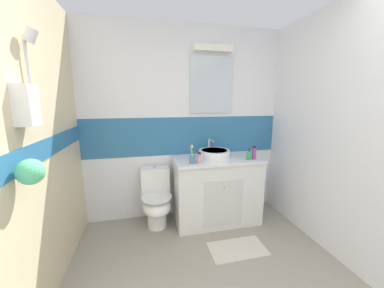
{
  "coord_description": "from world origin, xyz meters",
  "views": [
    {
      "loc": [
        -0.54,
        -0.4,
        1.56
      ],
      "look_at": [
        -0.03,
        1.86,
        1.1
      ],
      "focal_mm": 20.24,
      "sensor_mm": 36.0,
      "label": 1
    }
  ],
  "objects_px": {
    "toilet": "(156,200)",
    "sink_basin": "(214,153)",
    "toothbrush_cup": "(192,159)",
    "deodorant_spray_can": "(254,153)",
    "lotion_bottle_short": "(199,158)",
    "soap_dispenser": "(249,155)"
  },
  "relations": [
    {
      "from": "sink_basin",
      "to": "soap_dispenser",
      "type": "bearing_deg",
      "value": -29.49
    },
    {
      "from": "deodorant_spray_can",
      "to": "soap_dispenser",
      "type": "bearing_deg",
      "value": -172.49
    },
    {
      "from": "deodorant_spray_can",
      "to": "lotion_bottle_short",
      "type": "bearing_deg",
      "value": -179.08
    },
    {
      "from": "soap_dispenser",
      "to": "deodorant_spray_can",
      "type": "relative_size",
      "value": 0.9
    },
    {
      "from": "soap_dispenser",
      "to": "lotion_bottle_short",
      "type": "distance_m",
      "value": 0.63
    },
    {
      "from": "soap_dispenser",
      "to": "toothbrush_cup",
      "type": "bearing_deg",
      "value": 179.61
    },
    {
      "from": "toilet",
      "to": "deodorant_spray_can",
      "type": "xyz_separation_m",
      "value": [
        1.2,
        -0.2,
        0.58
      ]
    },
    {
      "from": "soap_dispenser",
      "to": "deodorant_spray_can",
      "type": "xyz_separation_m",
      "value": [
        0.08,
        0.01,
        0.02
      ]
    },
    {
      "from": "lotion_bottle_short",
      "to": "toilet",
      "type": "bearing_deg",
      "value": 157.51
    },
    {
      "from": "deodorant_spray_can",
      "to": "toilet",
      "type": "bearing_deg",
      "value": 170.77
    },
    {
      "from": "sink_basin",
      "to": "soap_dispenser",
      "type": "distance_m",
      "value": 0.43
    },
    {
      "from": "deodorant_spray_can",
      "to": "lotion_bottle_short",
      "type": "height_order",
      "value": "deodorant_spray_can"
    },
    {
      "from": "deodorant_spray_can",
      "to": "sink_basin",
      "type": "bearing_deg",
      "value": 155.88
    },
    {
      "from": "toilet",
      "to": "sink_basin",
      "type": "bearing_deg",
      "value": 0.46
    },
    {
      "from": "toilet",
      "to": "toothbrush_cup",
      "type": "relative_size",
      "value": 3.31
    },
    {
      "from": "deodorant_spray_can",
      "to": "lotion_bottle_short",
      "type": "xyz_separation_m",
      "value": [
        -0.7,
        -0.01,
        -0.02
      ]
    },
    {
      "from": "toothbrush_cup",
      "to": "soap_dispenser",
      "type": "distance_m",
      "value": 0.71
    },
    {
      "from": "sink_basin",
      "to": "toothbrush_cup",
      "type": "bearing_deg",
      "value": -148.3
    },
    {
      "from": "toothbrush_cup",
      "to": "lotion_bottle_short",
      "type": "xyz_separation_m",
      "value": [
        0.08,
        -0.01,
        0.01
      ]
    },
    {
      "from": "sink_basin",
      "to": "soap_dispenser",
      "type": "relative_size",
      "value": 2.96
    },
    {
      "from": "toothbrush_cup",
      "to": "deodorant_spray_can",
      "type": "bearing_deg",
      "value": 0.38
    },
    {
      "from": "sink_basin",
      "to": "lotion_bottle_short",
      "type": "distance_m",
      "value": 0.33
    }
  ]
}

